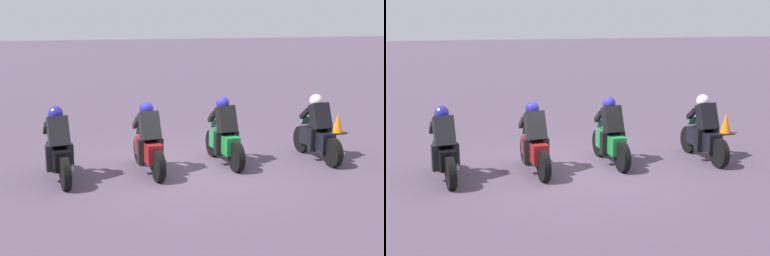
% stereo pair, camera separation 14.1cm
% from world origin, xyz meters
% --- Properties ---
extents(ground_plane, '(120.00, 120.00, 0.00)m').
position_xyz_m(ground_plane, '(0.00, 0.00, 0.00)').
color(ground_plane, '#514154').
extents(rider_lane_a, '(2.04, 0.54, 1.51)m').
position_xyz_m(rider_lane_a, '(-0.02, -3.03, 0.62)').
color(rider_lane_a, black).
rests_on(rider_lane_a, ground_plane).
extents(rider_lane_b, '(2.04, 0.55, 1.51)m').
position_xyz_m(rider_lane_b, '(0.23, -0.84, 0.62)').
color(rider_lane_b, black).
rests_on(rider_lane_b, ground_plane).
extents(rider_lane_c, '(2.04, 0.55, 1.51)m').
position_xyz_m(rider_lane_c, '(0.02, 0.94, 0.62)').
color(rider_lane_c, black).
rests_on(rider_lane_c, ground_plane).
extents(rider_lane_d, '(2.04, 0.57, 1.51)m').
position_xyz_m(rider_lane_d, '(0.00, 2.80, 0.62)').
color(rider_lane_d, black).
rests_on(rider_lane_d, ground_plane).
extents(traffic_cone, '(0.40, 0.40, 0.58)m').
position_xyz_m(traffic_cone, '(2.30, -4.98, 0.27)').
color(traffic_cone, black).
rests_on(traffic_cone, ground_plane).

